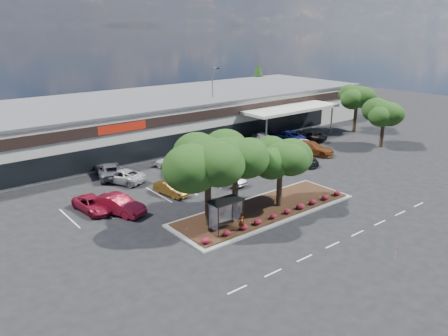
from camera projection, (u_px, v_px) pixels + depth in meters
ground at (313, 220)px, 37.95m from camera, size 160.00×160.00×0.00m
retail_store at (131, 121)px, 62.23m from camera, size 80.40×25.20×6.25m
landscape_island at (264, 210)px, 39.70m from camera, size 18.00×6.00×0.26m
lane_markings at (235, 187)px, 45.62m from camera, size 33.12×20.06×0.01m
shrub_row at (281, 213)px, 38.02m from camera, size 17.00×0.80×0.50m
bus_shelter at (225, 206)px, 34.99m from camera, size 2.75×1.55×2.59m
island_tree_west at (208, 180)px, 35.26m from camera, size 7.20×7.20×7.89m
island_tree_mid at (235, 172)px, 37.94m from camera, size 6.60×6.60×7.32m
island_tree_east at (280, 172)px, 39.32m from camera, size 5.80×5.80×6.50m
tree_east_near at (383, 124)px, 59.78m from camera, size 5.60×5.60×6.51m
tree_east_far at (356, 108)px, 68.52m from camera, size 6.40×6.40×7.62m
conifer_north_east at (258, 85)px, 89.42m from camera, size 3.96×3.96×9.00m
person_waiting at (241, 221)px, 35.19m from camera, size 0.59×0.42×1.53m
light_pole at (213, 108)px, 63.48m from camera, size 1.43×0.56×10.51m
survey_stake at (396, 251)px, 31.27m from camera, size 0.08×0.14×1.04m
car_0 at (93, 204)px, 39.49m from camera, size 2.72×5.00×1.33m
car_1 at (118, 205)px, 38.97m from camera, size 3.63×5.41×1.69m
car_2 at (171, 188)px, 43.36m from camera, size 1.97×4.18×1.33m
car_3 at (225, 175)px, 46.58m from camera, size 2.23×5.25×1.68m
car_5 at (263, 157)px, 53.54m from camera, size 3.11×4.97×1.54m
car_6 at (297, 158)px, 52.85m from camera, size 3.40×5.77×1.57m
car_7 at (305, 146)px, 58.71m from camera, size 3.40×5.52×1.43m
car_8 at (311, 148)px, 56.95m from camera, size 4.57×6.37×1.71m
car_9 at (122, 176)px, 46.76m from camera, size 4.39×5.80×1.46m
car_10 at (109, 170)px, 48.39m from camera, size 4.02×6.22×1.59m
car_11 at (173, 162)px, 51.26m from camera, size 3.18×4.90×1.55m
car_12 at (176, 169)px, 49.18m from camera, size 2.79×4.42×1.38m
car_13 at (208, 152)px, 56.02m from camera, size 2.25×4.84×1.34m
car_14 at (252, 146)px, 58.70m from camera, size 1.90×4.30×1.37m
car_15 at (261, 138)px, 62.35m from camera, size 3.81×5.40×1.71m
car_16 at (287, 136)px, 63.26m from camera, size 3.34×6.26×1.67m
car_17 at (309, 136)px, 63.79m from camera, size 3.96×5.56×1.41m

